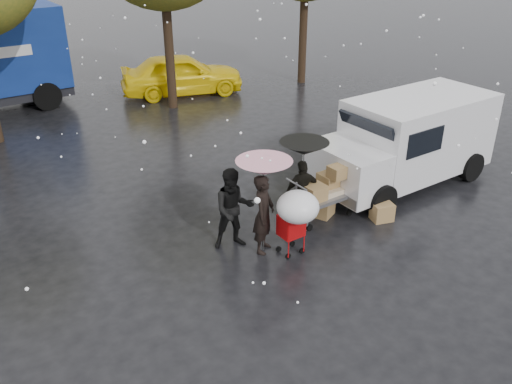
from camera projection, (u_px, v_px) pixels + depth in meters
ground at (285, 252)px, 11.17m from camera, size 90.00×90.00×0.00m
person_pink at (264, 214)px, 10.88m from camera, size 0.74×0.71×1.70m
person_middle at (234, 209)px, 11.02m from camera, size 1.03×0.92×1.75m
person_black at (302, 192)px, 12.00m from camera, size 0.93×0.55×1.49m
umbrella_pink at (264, 168)px, 10.42m from camera, size 1.12×1.12×2.02m
umbrella_black at (304, 148)px, 11.53m from camera, size 1.07×1.07×1.93m
vendor_cart at (325, 188)px, 12.20m from camera, size 1.52×0.80×1.27m
shopping_cart at (297, 210)px, 10.58m from camera, size 0.84×0.84×1.46m
white_van at (407, 139)px, 13.71m from camera, size 4.91×2.18×2.20m
box_ground_near at (382, 212)px, 12.29m from camera, size 0.55×0.49×0.42m
box_ground_far at (324, 208)px, 12.49m from camera, size 0.59×0.54×0.37m
yellow_taxi at (182, 74)px, 20.92m from camera, size 4.98×3.20×1.58m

